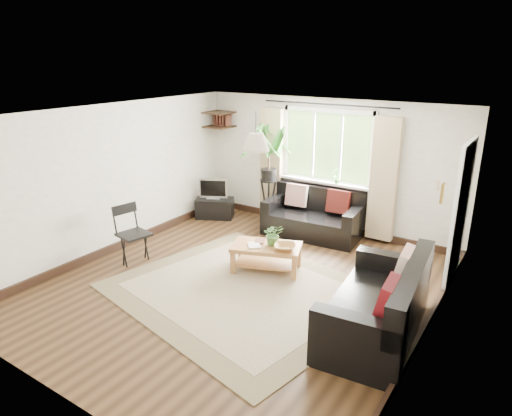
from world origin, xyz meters
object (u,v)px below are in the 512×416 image
Objects in this scene: folding_chair at (134,235)px; tv_stand at (215,208)px; coffee_table at (266,258)px; palm_stand at (269,176)px; sofa_back at (313,215)px; sofa_right at (376,300)px.

tv_stand is at bearing 17.37° from folding_chair.
tv_stand is (-2.13, 1.46, -0.01)m from coffee_table.
coffee_table is 2.08m from folding_chair.
palm_stand is at bearing -14.10° from tv_stand.
folding_chair is (-1.81, -2.55, 0.06)m from sofa_back.
sofa_right is 4.60m from tv_stand.
palm_stand is (-1.03, 1.71, 0.76)m from coffee_table.
palm_stand is 2.77m from folding_chair.
sofa_right is 0.96× the size of palm_stand.
tv_stand is at bearing -167.37° from palm_stand.
folding_chair is (0.26, -2.35, 0.26)m from tv_stand.
folding_chair is at bearing -92.42° from sofa_right.
coffee_table is (-1.92, 0.70, -0.23)m from sofa_right.
coffee_table is at bearing -59.05° from palm_stand.
sofa_back is 0.88× the size of palm_stand.
folding_chair is at bearing -154.60° from coffee_table.
palm_stand reaches higher than tv_stand.
tv_stand is at bearing -123.30° from sofa_right.
folding_chair reaches higher than sofa_back.
folding_chair is at bearing -110.30° from tv_stand.
sofa_back is at bearing -24.38° from folding_chair.
palm_stand is at bearing -7.00° from folding_chair.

